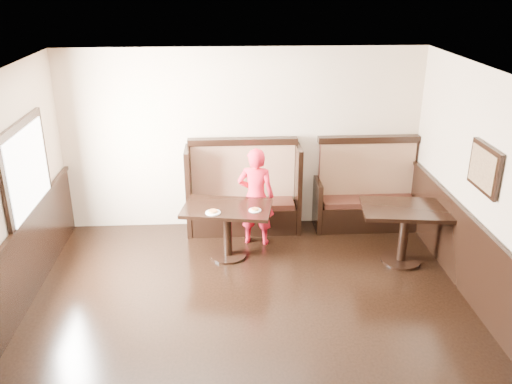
{
  "coord_description": "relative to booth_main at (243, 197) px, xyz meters",
  "views": [
    {
      "loc": [
        -0.25,
        -4.5,
        3.8
      ],
      "look_at": [
        0.14,
        2.35,
        1.0
      ],
      "focal_mm": 38.0,
      "sensor_mm": 36.0,
      "label": 1
    }
  ],
  "objects": [
    {
      "name": "child",
      "position": [
        0.17,
        -0.51,
        0.22
      ],
      "size": [
        0.6,
        0.46,
        1.49
      ],
      "primitive_type": "imported",
      "rotation": [
        0.0,
        0.0,
        2.94
      ],
      "color": "red",
      "rests_on": "ground"
    },
    {
      "name": "room_shell",
      "position": [
        -0.3,
        -3.01,
        0.14
      ],
      "size": [
        7.0,
        7.0,
        7.0
      ],
      "color": "#C7AD90",
      "rests_on": "ground"
    },
    {
      "name": "pizza_plate_left",
      "position": [
        -0.45,
        -1.11,
        0.26
      ],
      "size": [
        0.21,
        0.21,
        0.04
      ],
      "color": "white",
      "rests_on": "table_main"
    },
    {
      "name": "table_neighbor",
      "position": [
        2.18,
        -1.2,
        0.09
      ],
      "size": [
        1.27,
        0.92,
        0.83
      ],
      "rotation": [
        0.0,
        0.0,
        -0.12
      ],
      "color": "black",
      "rests_on": "ground"
    },
    {
      "name": "booth_neighbor",
      "position": [
        1.95,
        -0.0,
        -0.05
      ],
      "size": [
        1.65,
        0.72,
        1.45
      ],
      "color": "black",
      "rests_on": "ground"
    },
    {
      "name": "pizza_plate_right",
      "position": [
        0.12,
        -1.07,
        0.26
      ],
      "size": [
        0.17,
        0.17,
        0.03
      ],
      "color": "white",
      "rests_on": "table_main"
    },
    {
      "name": "booth_main",
      "position": [
        0.0,
        0.0,
        0.0
      ],
      "size": [
        1.75,
        0.72,
        1.45
      ],
      "color": "black",
      "rests_on": "ground"
    },
    {
      "name": "table_main",
      "position": [
        -0.26,
        -0.91,
        0.07
      ],
      "size": [
        1.33,
        0.96,
        0.78
      ],
      "rotation": [
        0.0,
        0.0,
        -0.17
      ],
      "color": "black",
      "rests_on": "ground"
    },
    {
      "name": "ground",
      "position": [
        0.0,
        -3.3,
        -0.53
      ],
      "size": [
        7.0,
        7.0,
        0.0
      ],
      "primitive_type": "plane",
      "color": "black",
      "rests_on": "ground"
    }
  ]
}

